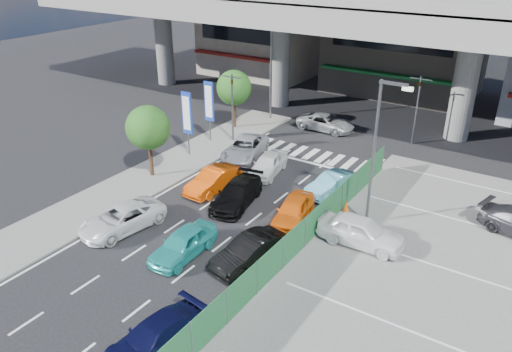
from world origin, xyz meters
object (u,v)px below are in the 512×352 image
Objects in this scene: taxi_teal_mid at (183,244)px; traffic_light_left at (232,91)px; signboard_near at (187,115)px; sedan_black_mid at (237,194)px; traffic_light_right at (419,93)px; hatch_black_mid_right at (250,251)px; crossing_wagon_silver at (326,123)px; traffic_cone at (346,206)px; wagon_silver_front_left at (245,148)px; parked_sedan_white at (361,231)px; sedan_white_mid_left at (122,219)px; street_lamp_right at (378,143)px; tree_near at (148,128)px; minivan_navy_back at (154,337)px; street_lamp_left at (273,64)px; taxi_orange_left at (214,180)px; kei_truck_front_right at (332,184)px; sedan_white_front_mid at (268,164)px; taxi_orange_right at (293,210)px; signboard_far at (209,103)px; tree_far at (234,88)px.

traffic_light_left is at bearing 115.37° from taxi_teal_mid.
sedan_black_mid is (7.01, -4.08, -2.39)m from signboard_near.
hatch_black_mid_right is at bearing -95.19° from traffic_light_right.
taxi_teal_mid is 0.87× the size of crossing_wagon_silver.
signboard_near is 13.16m from traffic_cone.
wagon_silver_front_left is at bearing 136.96° from hatch_black_mid_right.
traffic_light_right is 15.67m from parked_sedan_white.
sedan_white_mid_left is 4.34m from taxi_teal_mid.
signboard_near is at bearing 72.45° from parked_sedan_white.
tree_near is (-14.17, -2.00, -1.38)m from street_lamp_right.
street_lamp_right reaches higher than taxi_teal_mid.
traffic_light_left is 21.89m from minivan_navy_back.
street_lamp_left is 14.51m from taxi_orange_left.
kei_truck_front_right reaches higher than traffic_cone.
taxi_teal_mid is 10.40m from sedan_white_front_mid.
traffic_light_right reaches higher than hatch_black_mid_right.
traffic_light_right is (11.70, 7.00, 0.00)m from traffic_light_left.
street_lamp_left reaches higher than taxi_orange_right.
wagon_silver_front_left is at bearing 129.09° from taxi_orange_right.
traffic_light_right is at bearing 64.15° from taxi_orange_left.
traffic_light_right reaches higher than sedan_white_front_mid.
taxi_teal_mid is 3.33m from hatch_black_mid_right.
taxi_teal_mid and taxi_orange_left have the same top height.
sedan_white_mid_left is at bearing 151.85° from minivan_navy_back.
traffic_light_left is 1.29× the size of taxi_orange_right.
tree_far is at bearing 93.26° from signboard_far.
traffic_light_right is 7.63m from crossing_wagon_silver.
street_lamp_right is 1.68× the size of sedan_white_mid_left.
wagon_silver_front_left is (3.31, 5.94, -2.70)m from tree_near.
traffic_light_left is 8.48m from crossing_wagon_silver.
taxi_teal_mid is at bearing -63.68° from traffic_light_left.
taxi_orange_right is at bearing -130.64° from traffic_cone.
street_lamp_right is 17.27m from tree_far.
sedan_white_front_mid is (-4.67, 15.69, 0.07)m from minivan_navy_back.
tree_far is at bearing 121.63° from taxi_orange_left.
taxi_orange_left is at bearing -50.82° from signboard_far.
street_lamp_right reaches higher than sedan_black_mid.
minivan_navy_back is 6.62m from hatch_black_mid_right.
taxi_orange_right is 3.20m from traffic_cone.
signboard_far is 10.52m from sedan_black_mid.
traffic_light_left reaches higher than crossing_wagon_silver.
signboard_far is at bearing 130.06° from minivan_navy_back.
taxi_orange_left is at bearing -73.70° from street_lamp_left.
signboard_near is at bearing 174.85° from sedan_white_front_mid.
hatch_black_mid_right is at bearing -51.74° from traffic_light_left.
signboard_near reaches higher than hatch_black_mid_right.
crossing_wagon_silver is at bearing 68.10° from tree_near.
sedan_white_front_mid is at bearing -177.91° from crossing_wagon_silver.
taxi_orange_right is at bearing -32.12° from signboard_far.
hatch_black_mid_right is 1.00× the size of taxi_orange_left.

